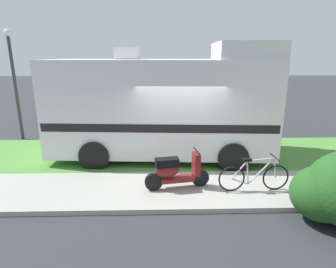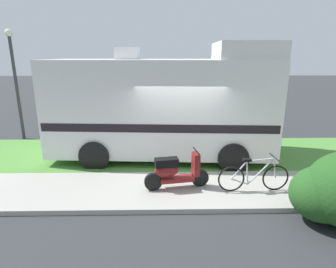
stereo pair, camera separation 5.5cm
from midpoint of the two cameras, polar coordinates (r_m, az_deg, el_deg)
The scene contains 8 objects.
ground_plane at distance 8.24m, azimuth 2.61°, elevation -7.94°, with size 80.00×80.00×0.00m, color #2D3033.
sidewalk at distance 7.13m, azimuth 3.25°, elevation -11.38°, with size 24.00×2.00×0.12m.
grass_strip at distance 9.61m, azimuth 2.04°, elevation -4.12°, with size 24.00×3.40×0.08m.
motorhome_rv at distance 9.04m, azimuth -0.52°, elevation 5.92°, with size 7.09×3.01×3.69m.
scooter at distance 6.90m, azimuth 1.57°, elevation -7.57°, with size 1.62×0.58×0.97m.
bicycle at distance 7.12m, azimuth 17.28°, elevation -8.33°, with size 1.74×0.52×0.88m.
pickup_truck_near at distance 13.77m, azimuth 0.08°, elevation 6.04°, with size 5.35×2.15×1.84m.
street_lamp_post at distance 12.51m, azimuth -28.68°, elevation 10.56°, with size 0.28×0.28×4.26m.
Camera 2 is at (-0.50, -7.52, 3.32)m, focal length 29.85 mm.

